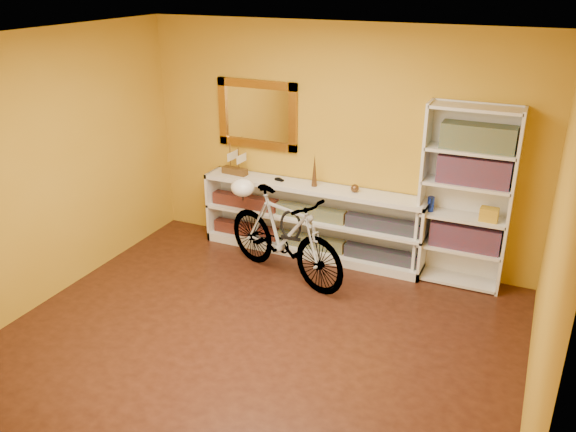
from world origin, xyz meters
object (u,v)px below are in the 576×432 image
at_px(bookcase, 465,199).
at_px(bicycle, 284,235).
at_px(console_unit, 311,221).
at_px(helmet, 243,187).

height_order(bookcase, bicycle, bookcase).
bearing_deg(bookcase, console_unit, -179.13).
bearing_deg(bicycle, bookcase, -49.18).
distance_m(bookcase, bicycle, 1.89).
height_order(bicycle, helmet, bicycle).
relative_size(console_unit, bicycle, 1.56).
distance_m(console_unit, bookcase, 1.73).
relative_size(console_unit, helmet, 9.80).
bearing_deg(console_unit, bookcase, 0.87).
distance_m(bicycle, helmet, 0.74).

